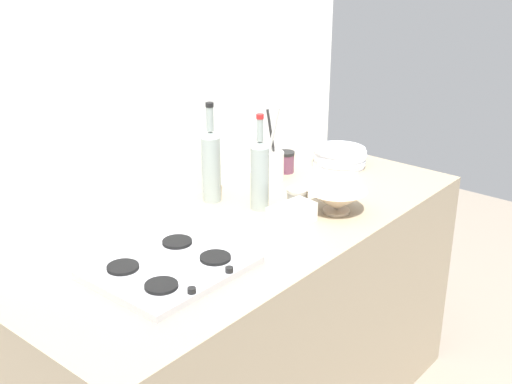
{
  "coord_description": "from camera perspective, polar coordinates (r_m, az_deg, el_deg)",
  "views": [
    {
      "loc": [
        -1.58,
        -1.33,
        1.85
      ],
      "look_at": [
        0.0,
        0.0,
        1.02
      ],
      "focal_mm": 45.79,
      "sensor_mm": 36.0,
      "label": 1
    }
  ],
  "objects": [
    {
      "name": "condiment_jar_front",
      "position": [
        2.39,
        3.63,
        -0.55
      ],
      "size": [
        0.08,
        0.08,
        0.08
      ],
      "color": "#9E998C",
      "rests_on": "counter_block"
    },
    {
      "name": "wine_bottle_leftmost",
      "position": [
        2.34,
        0.34,
        1.66
      ],
      "size": [
        0.07,
        0.07,
        0.36
      ],
      "color": "gray",
      "rests_on": "counter_block"
    },
    {
      "name": "wine_bottle_mid_left",
      "position": [
        2.42,
        -3.94,
        2.48
      ],
      "size": [
        0.07,
        0.07,
        0.38
      ],
      "color": "gray",
      "rests_on": "counter_block"
    },
    {
      "name": "mixing_bowl",
      "position": [
        2.36,
        7.07,
        -0.7
      ],
      "size": [
        0.22,
        0.22,
        0.09
      ],
      "color": "beige",
      "rests_on": "counter_block"
    },
    {
      "name": "counter_block",
      "position": [
        2.49,
        -0.0,
        -12.26
      ],
      "size": [
        1.8,
        0.7,
        0.9
      ],
      "primitive_type": "cube",
      "color": "tan",
      "rests_on": "ground"
    },
    {
      "name": "utensil_crock",
      "position": [
        2.65,
        1.51,
        2.46
      ],
      "size": [
        0.09,
        0.09,
        0.31
      ],
      "color": "silver",
      "rests_on": "counter_block"
    },
    {
      "name": "butter_dish",
      "position": [
        2.26,
        3.15,
        -1.94
      ],
      "size": [
        0.17,
        0.11,
        0.07
      ],
      "primitive_type": "cube",
      "rotation": [
        0.0,
        0.0,
        -0.14
      ],
      "color": "white",
      "rests_on": "counter_block"
    },
    {
      "name": "stovetop_hob",
      "position": [
        1.98,
        -7.51,
        -6.51
      ],
      "size": [
        0.44,
        0.37,
        0.04
      ],
      "color": "#B2B2B7",
      "rests_on": "counter_block"
    },
    {
      "name": "plate_stack",
      "position": [
        2.83,
        7.34,
        3.04
      ],
      "size": [
        0.23,
        0.23,
        0.08
      ],
      "color": "white",
      "rests_on": "counter_block"
    },
    {
      "name": "backsplash_panel",
      "position": [
        2.42,
        -6.93,
        5.4
      ],
      "size": [
        1.9,
        0.06,
        2.33
      ],
      "primitive_type": "cube",
      "color": "white",
      "rests_on": "ground"
    },
    {
      "name": "condiment_jar_rear",
      "position": [
        2.74,
        2.64,
        2.65
      ],
      "size": [
        0.07,
        0.07,
        0.09
      ],
      "color": "#66384C",
      "rests_on": "counter_block"
    }
  ]
}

